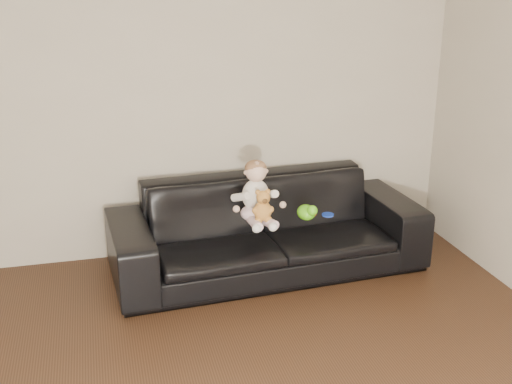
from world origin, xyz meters
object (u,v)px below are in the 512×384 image
object	(u,v)px
toy_green	(306,212)
toy_blue_disc	(328,215)
baby	(256,195)
sofa	(267,227)
teddy_bear	(263,206)
toy_rattle	(311,213)

from	to	relation	value
toy_green	toy_blue_disc	xyz separation A→B (m)	(0.18, 0.04, -0.05)
baby	toy_green	xyz separation A→B (m)	(0.36, -0.06, -0.14)
sofa	toy_blue_disc	size ratio (longest dim) A/B	26.11
teddy_bear	toy_rattle	distance (m)	0.43
baby	toy_rattle	size ratio (longest dim) A/B	5.91
teddy_bear	baby	bearing A→B (deg)	84.27
baby	teddy_bear	xyz separation A→B (m)	(0.01, -0.14, -0.03)
sofa	toy_rattle	world-z (taller)	sofa
teddy_bear	toy_green	size ratio (longest dim) A/B	1.47
toy_green	toy_rattle	distance (m)	0.06
toy_rattle	toy_blue_disc	bearing A→B (deg)	2.93
toy_rattle	teddy_bear	bearing A→B (deg)	-164.64
toy_blue_disc	toy_green	bearing A→B (deg)	-169.08
sofa	toy_green	size ratio (longest dim) A/B	14.43
sofa	baby	bearing A→B (deg)	-136.49
teddy_bear	toy_blue_disc	bearing A→B (deg)	2.53
teddy_bear	toy_green	world-z (taller)	teddy_bear
baby	toy_green	size ratio (longest dim) A/B	2.83
sofa	toy_rattle	distance (m)	0.36
toy_blue_disc	sofa	bearing A→B (deg)	161.00
baby	toy_rattle	bearing A→B (deg)	-14.93
sofa	toy_blue_disc	bearing A→B (deg)	-22.57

